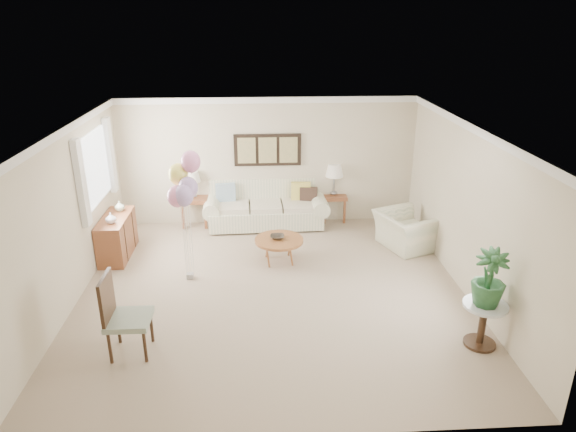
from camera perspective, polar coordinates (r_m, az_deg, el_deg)
The scene contains 18 objects.
ground_plane at distance 8.20m, azimuth -1.67°, elevation -8.43°, with size 6.00×6.00×0.00m, color tan.
room_shell at distance 7.61m, azimuth -2.66°, elevation 2.58°, with size 6.04×6.04×2.60m.
wall_art_triptych at distance 10.39m, azimuth -2.28°, elevation 7.33°, with size 1.35×0.06×0.65m.
sofa at distance 10.59m, azimuth -2.46°, elevation 0.90°, with size 2.55×1.01×0.93m.
end_table_left at distance 10.68m, azimuth -10.34°, elevation 1.60°, with size 0.57×0.51×0.62m.
end_table_right at distance 10.83m, azimuth 5.08°, elevation 1.94°, with size 0.53×0.48×0.57m.
lamp_left at distance 10.52m, azimuth -10.53°, elevation 4.22°, with size 0.30×0.30×0.54m.
lamp_right at distance 10.64m, azimuth 5.18°, elevation 4.96°, with size 0.37×0.37×0.66m.
coffee_table at distance 8.98m, azimuth -1.01°, elevation -2.77°, with size 0.86×0.86×0.43m.
decor_bowl at distance 8.97m, azimuth -1.19°, elevation -2.35°, with size 0.25×0.25×0.06m, color #2D271F.
armchair at distance 9.81m, azimuth 12.90°, elevation -1.58°, with size 1.03×0.90×0.67m, color beige.
side_table at distance 7.24m, azimuth 20.94°, elevation -10.15°, with size 0.57×0.57×0.62m.
potted_plant at distance 6.97m, azimuth 21.47°, elevation -6.44°, with size 0.43×0.43×0.76m, color #234D29.
accent_chair at distance 6.91m, azimuth -18.00°, elevation -10.29°, with size 0.54×0.54×1.11m.
credenza at distance 9.73m, azimuth -18.47°, elevation -2.17°, with size 0.46×1.20×0.74m.
vase_white at distance 9.31m, azimuth -19.09°, elevation -0.21°, with size 0.18×0.18×0.19m, color silver.
vase_sage at distance 9.85m, azimuth -18.23°, elevation 1.05°, with size 0.18×0.18×0.18m, color beige.
balloon_cluster at distance 8.10m, azimuth -11.53°, elevation 3.54°, with size 0.52×0.59×2.15m.
Camera 1 is at (-0.18, -7.10, 4.10)m, focal length 32.00 mm.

